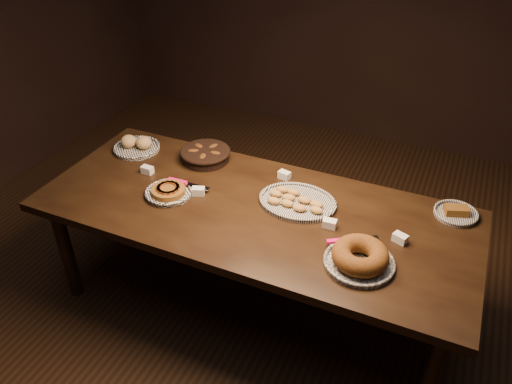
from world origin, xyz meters
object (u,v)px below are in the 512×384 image
at_px(madeleine_platter, 296,201).
at_px(apple_tart_plate, 169,191).
at_px(buffet_table, 253,218).
at_px(bundt_cake_plate, 360,257).

bearing_deg(madeleine_platter, apple_tart_plate, -173.32).
xyz_separation_m(buffet_table, madeleine_platter, (0.20, 0.13, 0.09)).
relative_size(apple_tart_plate, bundt_cake_plate, 0.87).
distance_m(madeleine_platter, bundt_cake_plate, 0.56).
bearing_deg(apple_tart_plate, bundt_cake_plate, -29.95).
height_order(buffet_table, madeleine_platter, madeleine_platter).
relative_size(buffet_table, bundt_cake_plate, 6.21).
height_order(apple_tart_plate, bundt_cake_plate, bundt_cake_plate).
bearing_deg(apple_tart_plate, madeleine_platter, -6.50).
bearing_deg(madeleine_platter, buffet_table, -157.95).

